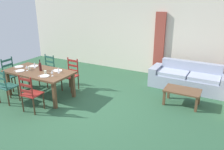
{
  "coord_description": "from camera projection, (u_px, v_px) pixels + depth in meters",
  "views": [
    {
      "loc": [
        3.07,
        -4.37,
        2.73
      ],
      "look_at": [
        0.45,
        0.54,
        0.75
      ],
      "focal_mm": 36.3,
      "sensor_mm": 36.0,
      "label": 1
    }
  ],
  "objects": [
    {
      "name": "dinner_plate_head_west",
      "position": [
        19.0,
        67.0,
        6.56
      ],
      "size": [
        0.24,
        0.24,
        0.02
      ],
      "primitive_type": "cylinder",
      "color": "white",
      "rests_on": "dining_table"
    },
    {
      "name": "wine_glass_near_right",
      "position": [
        52.0,
        72.0,
        5.79
      ],
      "size": [
        0.06,
        0.06,
        0.16
      ],
      "color": "white",
      "rests_on": "dining_table"
    },
    {
      "name": "couch",
      "position": [
        189.0,
        79.0,
        6.91
      ],
      "size": [
        2.3,
        0.84,
        0.8
      ],
      "color": "#979FB3",
      "rests_on": "ground_plane"
    },
    {
      "name": "dining_table",
      "position": [
        39.0,
        74.0,
        6.25
      ],
      "size": [
        1.9,
        0.96,
        0.75
      ],
      "color": "brown",
      "rests_on": "ground_plane"
    },
    {
      "name": "wall_far",
      "position": [
        137.0,
        35.0,
        8.2
      ],
      "size": [
        9.6,
        0.16,
        2.7
      ],
      "primitive_type": "cube",
      "color": "beige",
      "rests_on": "ground_plane"
    },
    {
      "name": "dinner_plate_far_right",
      "position": [
        58.0,
        71.0,
        6.22
      ],
      "size": [
        0.24,
        0.24,
        0.02
      ],
      "primitive_type": "cylinder",
      "color": "white",
      "rests_on": "dining_table"
    },
    {
      "name": "fork_far_left",
      "position": [
        30.0,
        66.0,
        6.69
      ],
      "size": [
        0.02,
        0.17,
        0.01
      ],
      "primitive_type": "cube",
      "rotation": [
        0.0,
        0.0,
        0.01
      ],
      "color": "silver",
      "rests_on": "dining_table"
    },
    {
      "name": "coffee_cup_secondary",
      "position": [
        29.0,
        68.0,
        6.31
      ],
      "size": [
        0.07,
        0.07,
        0.09
      ],
      "primitive_type": "cylinder",
      "color": "beige",
      "rests_on": "dining_table"
    },
    {
      "name": "fork_near_right",
      "position": [
        40.0,
        75.0,
        5.87
      ],
      "size": [
        0.02,
        0.17,
        0.01
      ],
      "primitive_type": "cube",
      "rotation": [
        0.0,
        0.0,
        0.03
      ],
      "color": "silver",
      "rests_on": "dining_table"
    },
    {
      "name": "dining_chair_far_right",
      "position": [
        71.0,
        75.0,
        6.75
      ],
      "size": [
        0.44,
        0.42,
        0.96
      ],
      "color": "maroon",
      "rests_on": "ground_plane"
    },
    {
      "name": "dinner_plate_far_left",
      "position": [
        34.0,
        66.0,
        6.62
      ],
      "size": [
        0.24,
        0.24,
        0.02
      ],
      "primitive_type": "cylinder",
      "color": "white",
      "rests_on": "dining_table"
    },
    {
      "name": "dining_chair_far_left",
      "position": [
        48.0,
        70.0,
        7.13
      ],
      "size": [
        0.45,
        0.43,
        0.96
      ],
      "color": "#235447",
      "rests_on": "ground_plane"
    },
    {
      "name": "dining_chair_head_west",
      "position": [
        11.0,
        74.0,
        6.82
      ],
      "size": [
        0.4,
        0.42,
        0.96
      ],
      "color": "#225248",
      "rests_on": "ground_plane"
    },
    {
      "name": "wine_glass_far_left",
      "position": [
        34.0,
        64.0,
        6.45
      ],
      "size": [
        0.06,
        0.06,
        0.16
      ],
      "color": "white",
      "rests_on": "dining_table"
    },
    {
      "name": "fork_far_right",
      "position": [
        54.0,
        70.0,
        6.29
      ],
      "size": [
        0.03,
        0.17,
        0.01
      ],
      "primitive_type": "cube",
      "rotation": [
        0.0,
        0.0,
        0.09
      ],
      "color": "silver",
      "rests_on": "dining_table"
    },
    {
      "name": "ground_plane",
      "position": [
        87.0,
        106.0,
        5.91
      ],
      "size": [
        9.6,
        9.6,
        0.02
      ],
      "primitive_type": "cube",
      "color": "#2C5539"
    },
    {
      "name": "dining_chair_near_left",
      "position": [
        6.0,
        86.0,
        5.91
      ],
      "size": [
        0.42,
        0.4,
        0.96
      ],
      "color": "#25574A",
      "rests_on": "ground_plane"
    },
    {
      "name": "fork_near_left",
      "position": [
        16.0,
        70.0,
        6.27
      ],
      "size": [
        0.03,
        0.17,
        0.01
      ],
      "primitive_type": "cube",
      "rotation": [
        0.0,
        0.0,
        -0.09
      ],
      "color": "silver",
      "rests_on": "dining_table"
    },
    {
      "name": "wine_glass_far_right",
      "position": [
        58.0,
        69.0,
        6.02
      ],
      "size": [
        0.06,
        0.06,
        0.16
      ],
      "color": "white",
      "rests_on": "dining_table"
    },
    {
      "name": "coffee_cup_primary",
      "position": [
        45.0,
        72.0,
        5.99
      ],
      "size": [
        0.07,
        0.07,
        0.09
      ],
      "primitive_type": "cylinder",
      "color": "beige",
      "rests_on": "dining_table"
    },
    {
      "name": "coffee_table",
      "position": [
        182.0,
        92.0,
        5.85
      ],
      "size": [
        0.9,
        0.56,
        0.42
      ],
      "color": "brown",
      "rests_on": "ground_plane"
    },
    {
      "name": "dinner_plate_near_left",
      "position": [
        20.0,
        71.0,
        6.21
      ],
      "size": [
        0.24,
        0.24,
        0.02
      ],
      "primitive_type": "cylinder",
      "color": "white",
      "rests_on": "dining_table"
    },
    {
      "name": "fork_head_west",
      "position": [
        16.0,
        66.0,
        6.63
      ],
      "size": [
        0.02,
        0.17,
        0.01
      ],
      "primitive_type": "cube",
      "rotation": [
        0.0,
        0.0,
        0.05
      ],
      "color": "silver",
      "rests_on": "dining_table"
    },
    {
      "name": "wine_bottle",
      "position": [
        40.0,
        67.0,
        6.21
      ],
      "size": [
        0.07,
        0.07,
        0.32
      ],
      "color": "#471919",
      "rests_on": "dining_table"
    },
    {
      "name": "wine_glass_near_left",
      "position": [
        27.0,
        67.0,
        6.21
      ],
      "size": [
        0.06,
        0.06,
        0.16
      ],
      "color": "white",
      "rests_on": "dining_table"
    },
    {
      "name": "dinner_plate_near_right",
      "position": [
        45.0,
        76.0,
        5.81
      ],
      "size": [
        0.24,
        0.24,
        0.02
      ],
      "primitive_type": "cylinder",
      "color": "white",
      "rests_on": "dining_table"
    },
    {
      "name": "curtain_panel_left",
      "position": [
        159.0,
        45.0,
        7.77
      ],
      "size": [
        0.35,
        0.08,
        2.2
      ],
      "primitive_type": "cube",
      "color": "#9A3E32",
      "rests_on": "ground_plane"
    },
    {
      "name": "dining_chair_near_right",
      "position": [
        30.0,
        94.0,
        5.46
      ],
      "size": [
        0.44,
        0.42,
        0.96
      ],
      "color": "maroon",
      "rests_on": "ground_plane"
    }
  ]
}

